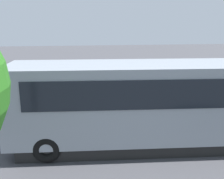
# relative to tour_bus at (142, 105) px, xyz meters

# --- Properties ---
(ground_plane) EXTENTS (80.00, 80.00, 0.00)m
(ground_plane) POSITION_rel_tour_bus_xyz_m (0.14, -4.53, -1.64)
(ground_plane) COLOR #424247
(tour_bus) EXTENTS (10.14, 3.11, 3.25)m
(tour_bus) POSITION_rel_tour_bus_xyz_m (0.00, 0.00, 0.00)
(tour_bus) COLOR #8C939E
(tour_bus) RESTS_ON ground_plane
(spectator_far_left) EXTENTS (0.57, 0.32, 1.67)m
(spectator_far_left) POSITION_rel_tour_bus_xyz_m (-2.67, -2.92, -0.66)
(spectator_far_left) COLOR black
(spectator_far_left) RESTS_ON ground_plane
(spectator_left) EXTENTS (0.58, 0.35, 1.71)m
(spectator_left) POSITION_rel_tour_bus_xyz_m (-1.55, -3.02, -0.63)
(spectator_left) COLOR black
(spectator_left) RESTS_ON ground_plane
(spectator_centre) EXTENTS (0.58, 0.36, 1.69)m
(spectator_centre) POSITION_rel_tour_bus_xyz_m (-0.18, -3.17, -0.63)
(spectator_centre) COLOR #473823
(spectator_centre) RESTS_ON ground_plane
(spectator_right) EXTENTS (0.57, 0.33, 1.80)m
(spectator_right) POSITION_rel_tour_bus_xyz_m (1.15, -3.00, -0.57)
(spectator_right) COLOR #473823
(spectator_right) RESTS_ON ground_plane
(spectator_far_right) EXTENTS (0.57, 0.32, 1.79)m
(spectator_far_right) POSITION_rel_tour_bus_xyz_m (2.31, -3.17, -0.58)
(spectator_far_right) COLOR black
(spectator_far_right) RESTS_ON ground_plane
(parked_motorcycle_silver) EXTENTS (2.05, 0.58, 0.99)m
(parked_motorcycle_silver) POSITION_rel_tour_bus_xyz_m (-1.57, -2.11, -1.16)
(parked_motorcycle_silver) COLOR black
(parked_motorcycle_silver) RESTS_ON ground_plane
(stunt_motorcycle) EXTENTS (1.91, 1.00, 1.72)m
(stunt_motorcycle) POSITION_rel_tour_bus_xyz_m (2.21, -7.06, -0.63)
(stunt_motorcycle) COLOR black
(stunt_motorcycle) RESTS_ON ground_plane
(bay_line_a) EXTENTS (0.16, 3.83, 0.01)m
(bay_line_a) POSITION_rel_tour_bus_xyz_m (-5.18, -6.19, -1.64)
(bay_line_a) COLOR white
(bay_line_a) RESTS_ON ground_plane
(bay_line_b) EXTENTS (0.18, 4.94, 0.01)m
(bay_line_b) POSITION_rel_tour_bus_xyz_m (-2.37, -6.19, -1.64)
(bay_line_b) COLOR white
(bay_line_b) RESTS_ON ground_plane
(bay_line_c) EXTENTS (0.18, 4.81, 0.01)m
(bay_line_c) POSITION_rel_tour_bus_xyz_m (0.43, -6.19, -1.64)
(bay_line_c) COLOR white
(bay_line_c) RESTS_ON ground_plane
(bay_line_d) EXTENTS (0.17, 3.97, 0.01)m
(bay_line_d) POSITION_rel_tour_bus_xyz_m (3.24, -6.19, -1.64)
(bay_line_d) COLOR white
(bay_line_d) RESTS_ON ground_plane
(bay_line_e) EXTENTS (0.18, 4.70, 0.01)m
(bay_line_e) POSITION_rel_tour_bus_xyz_m (6.04, -6.19, -1.64)
(bay_line_e) COLOR white
(bay_line_e) RESTS_ON ground_plane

